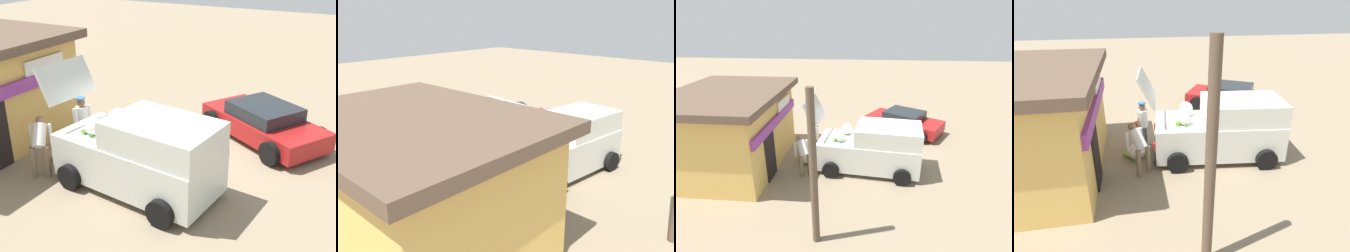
% 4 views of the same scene
% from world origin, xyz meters
% --- Properties ---
extents(ground_plane, '(60.00, 60.00, 0.00)m').
position_xyz_m(ground_plane, '(0.00, 0.00, 0.00)').
color(ground_plane, gray).
extents(storefront_bar, '(5.68, 4.35, 3.19)m').
position_xyz_m(storefront_bar, '(-1.44, 5.38, 1.63)').
color(storefront_bar, '#E0B259').
rests_on(storefront_bar, ground_plane).
extents(delivery_van, '(2.51, 4.63, 2.87)m').
position_xyz_m(delivery_van, '(-1.40, -0.42, 0.97)').
color(delivery_van, silver).
rests_on(delivery_van, ground_plane).
extents(parked_sedan, '(3.59, 4.31, 1.14)m').
position_xyz_m(parked_sedan, '(2.83, -2.16, 0.56)').
color(parked_sedan, maroon).
rests_on(parked_sedan, ground_plane).
extents(vendor_standing, '(0.55, 0.42, 1.70)m').
position_xyz_m(vendor_standing, '(-0.49, 2.12, 0.98)').
color(vendor_standing, '#4C4C51').
rests_on(vendor_standing, ground_plane).
extents(customer_bending, '(0.74, 0.69, 1.52)m').
position_xyz_m(customer_bending, '(-1.97, 2.32, 0.92)').
color(customer_bending, '#726047').
rests_on(customer_bending, ground_plane).
extents(unloaded_banana_pile, '(0.97, 0.94, 0.51)m').
position_xyz_m(unloaded_banana_pile, '(-1.10, 2.38, 0.23)').
color(unloaded_banana_pile, silver).
rests_on(unloaded_banana_pile, ground_plane).
extents(paint_bucket, '(0.33, 0.33, 0.31)m').
position_xyz_m(paint_bucket, '(1.12, 2.26, 0.15)').
color(paint_bucket, '#BF3F33').
rests_on(paint_bucket, ground_plane).
extents(utility_pole, '(0.20, 0.20, 4.41)m').
position_xyz_m(utility_pole, '(-5.46, 1.16, 2.21)').
color(utility_pole, brown).
rests_on(utility_pole, ground_plane).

